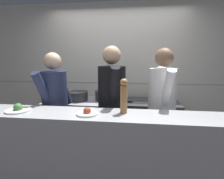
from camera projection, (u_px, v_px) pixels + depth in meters
wall_back_tiled at (118, 75)px, 3.29m from camera, size 8.00×0.06×2.60m
oven_range at (82, 124)px, 3.12m from camera, size 1.20×0.71×0.89m
prep_counter at (146, 127)px, 2.98m from camera, size 1.02×0.65×0.91m
pass_counter at (98, 160)px, 1.90m from camera, size 2.70×0.45×1.04m
stock_pot at (61, 93)px, 3.13m from camera, size 0.26×0.26×0.19m
sauce_pot at (78, 96)px, 2.99m from camera, size 0.34×0.34×0.16m
braising_pot at (104, 95)px, 3.01m from camera, size 0.32×0.32×0.17m
mixing_bowl_steel at (157, 98)px, 2.92m from camera, size 0.26×0.26×0.10m
chefs_knife at (136, 102)px, 2.82m from camera, size 0.41×0.09×0.02m
plated_dish_main at (18, 109)px, 1.89m from camera, size 0.26×0.26×0.09m
plated_dish_appetiser at (87, 113)px, 1.78m from camera, size 0.22×0.22×0.08m
pepper_mill at (124, 95)px, 1.80m from camera, size 0.08×0.08×0.36m
chef_head_cook at (55, 108)px, 2.41m from camera, size 0.42×0.74×1.69m
chef_sous at (112, 106)px, 2.34m from camera, size 0.44×0.77×1.77m
chef_line at (162, 108)px, 2.28m from camera, size 0.39×0.76×1.74m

